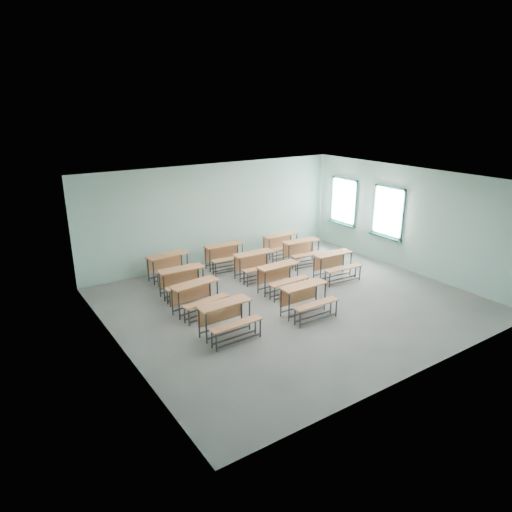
# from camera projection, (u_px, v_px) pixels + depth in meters

# --- Properties ---
(room) EXTENTS (9.04, 8.04, 3.24)m
(room) POSITION_uv_depth(u_px,v_px,m) (295.00, 243.00, 11.60)
(room) COLOR gray
(room) RESTS_ON ground
(desk_unit_r0c0) EXTENTS (1.25, 0.85, 0.77)m
(desk_unit_r0c0) POSITION_uv_depth(u_px,v_px,m) (227.00, 315.00, 10.14)
(desk_unit_r0c0) COLOR #C87848
(desk_unit_r0c0) RESTS_ON ground
(desk_unit_r0c1) EXTENTS (1.24, 0.84, 0.77)m
(desk_unit_r0c1) POSITION_uv_depth(u_px,v_px,m) (306.00, 296.00, 11.14)
(desk_unit_r0c1) COLOR #C87848
(desk_unit_r0c1) RESTS_ON ground
(desk_unit_r1c0) EXTENTS (1.32, 0.96, 0.77)m
(desk_unit_r1c0) POSITION_uv_depth(u_px,v_px,m) (198.00, 293.00, 11.27)
(desk_unit_r1c0) COLOR #C87848
(desk_unit_r1c0) RESTS_ON ground
(desk_unit_r1c1) EXTENTS (1.25, 0.85, 0.77)m
(desk_unit_r1c1) POSITION_uv_depth(u_px,v_px,m) (281.00, 274.00, 12.51)
(desk_unit_r1c1) COLOR #C87848
(desk_unit_r1c1) RESTS_ON ground
(desk_unit_r1c2) EXTENTS (1.29, 0.91, 0.77)m
(desk_unit_r1c2) POSITION_uv_depth(u_px,v_px,m) (335.00, 262.00, 13.48)
(desk_unit_r1c2) COLOR #C87848
(desk_unit_r1c2) RESTS_ON ground
(desk_unit_r2c0) EXTENTS (1.27, 0.89, 0.77)m
(desk_unit_r2c0) POSITION_uv_depth(u_px,v_px,m) (183.00, 278.00, 12.24)
(desk_unit_r2c0) COLOR #C87848
(desk_unit_r2c0) RESTS_ON ground
(desk_unit_r2c1) EXTENTS (1.27, 0.88, 0.77)m
(desk_unit_r2c1) POSITION_uv_depth(u_px,v_px,m) (256.00, 262.00, 13.50)
(desk_unit_r2c1) COLOR #C87848
(desk_unit_r2c1) RESTS_ON ground
(desk_unit_r2c2) EXTENTS (1.31, 0.95, 0.77)m
(desk_unit_r2c2) POSITION_uv_depth(u_px,v_px,m) (303.00, 249.00, 14.70)
(desk_unit_r2c2) COLOR #C87848
(desk_unit_r2c2) RESTS_ON ground
(desk_unit_r3c0) EXTENTS (1.32, 0.96, 0.77)m
(desk_unit_r3c0) POSITION_uv_depth(u_px,v_px,m) (170.00, 263.00, 13.36)
(desk_unit_r3c0) COLOR #C87848
(desk_unit_r3c0) RESTS_ON ground
(desk_unit_r3c1) EXTENTS (1.29, 0.92, 0.77)m
(desk_unit_r3c1) POSITION_uv_depth(u_px,v_px,m) (226.00, 253.00, 14.28)
(desk_unit_r3c1) COLOR #C87848
(desk_unit_r3c1) RESTS_ON ground
(desk_unit_r3c2) EXTENTS (1.25, 0.86, 0.77)m
(desk_unit_r3c2) POSITION_uv_depth(u_px,v_px,m) (282.00, 242.00, 15.37)
(desk_unit_r3c2) COLOR #C87848
(desk_unit_r3c2) RESTS_ON ground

